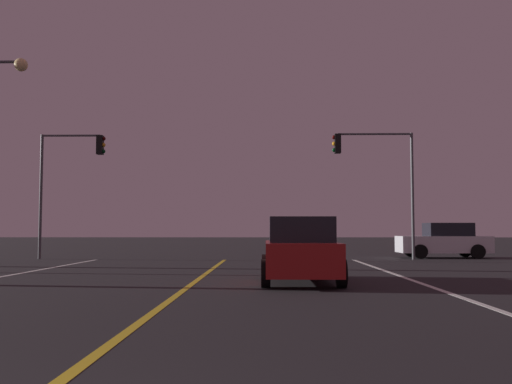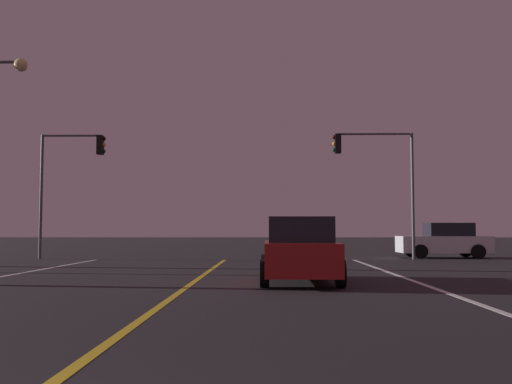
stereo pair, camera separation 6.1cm
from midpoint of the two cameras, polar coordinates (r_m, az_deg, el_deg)
The scene contains 6 objects.
lane_edge_right at distance 12.12m, azimuth 20.35°, elevation -10.00°, with size 0.16×30.42×0.01m, color silver.
lane_center_divider at distance 11.61m, azimuth -8.64°, elevation -10.47°, with size 0.16×30.42×0.01m, color gold.
car_crossing_side at distance 29.90m, azimuth 17.87°, elevation -4.58°, with size 4.30×2.02×1.70m.
car_lead_same_lane at distance 15.30m, azimuth 4.24°, elevation -5.78°, with size 2.02×4.30×1.70m.
traffic_light_near_right at distance 27.71m, azimuth 11.46°, elevation 2.60°, with size 3.77×0.36×5.89m.
traffic_light_near_left at distance 28.75m, azimuth -17.70°, elevation 2.35°, with size 3.08×0.36×5.85m.
Camera 1 is at (1.88, -2.16, 1.39)m, focal length 40.93 mm.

